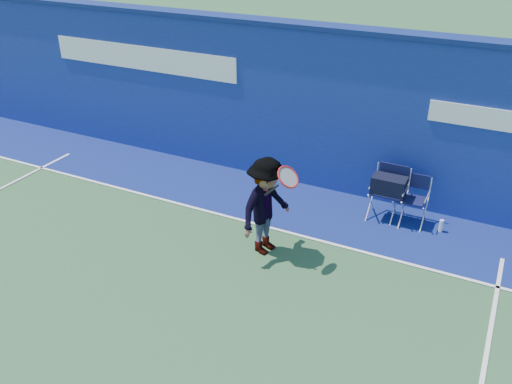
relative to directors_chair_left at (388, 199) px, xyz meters
The scene contains 8 objects.
ground 5.10m from the directors_chair_left, 119.80° to the right, with size 80.00×80.00×0.00m, color #2D5530.
stadium_wall 2.89m from the directors_chair_left, 162.63° to the left, with size 24.00×0.50×3.08m.
out_of_bounds_strip 2.57m from the directors_chair_left, behind, with size 24.00×1.80×0.01m, color navy.
court_lines 4.59m from the directors_chair_left, 123.54° to the right, with size 24.00×12.00×0.01m.
directors_chair_left is the anchor object (origin of this frame).
directors_chair_right 0.41m from the directors_chair_left, ahead, with size 0.51×0.46×0.86m.
water_bottle 0.99m from the directors_chair_left, ahead, with size 0.07×0.07×0.23m, color white.
tennis_player 2.39m from the directors_chair_left, 128.48° to the right, with size 1.00×1.15×1.62m.
Camera 1 is at (4.16, -4.00, 4.94)m, focal length 38.00 mm.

